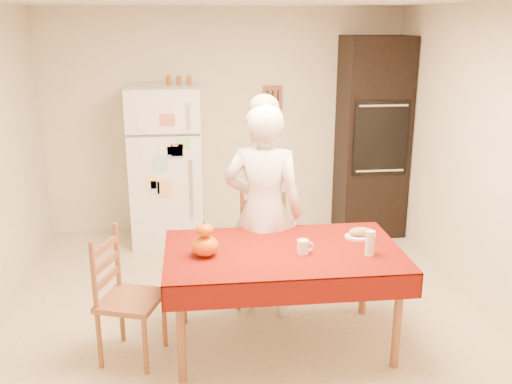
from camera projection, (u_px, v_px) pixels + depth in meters
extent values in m
plane|color=tan|center=(243.00, 320.00, 4.66)|extent=(4.50, 4.50, 0.00)
cube|color=beige|center=(224.00, 122.00, 6.44)|extent=(4.00, 0.02, 2.50)
cube|color=beige|center=(295.00, 320.00, 2.16)|extent=(4.00, 0.02, 2.50)
cube|color=beige|center=(493.00, 165.00, 4.52)|extent=(0.02, 4.50, 2.50)
cube|color=brown|center=(272.00, 99.00, 6.42)|extent=(0.22, 0.02, 0.30)
cube|color=white|center=(166.00, 166.00, 6.13)|extent=(0.75, 0.70, 1.70)
cube|color=silver|center=(189.00, 115.00, 5.64)|extent=(0.03, 0.03, 0.25)
cube|color=silver|center=(192.00, 188.00, 5.85)|extent=(0.03, 0.03, 0.60)
cube|color=black|center=(372.00, 137.00, 6.36)|extent=(0.70, 0.60, 2.20)
cube|color=black|center=(381.00, 138.00, 6.05)|extent=(0.59, 0.02, 0.80)
cylinder|color=brown|center=(181.00, 334.00, 3.76)|extent=(0.06, 0.06, 0.71)
cylinder|color=brown|center=(182.00, 283.00, 4.51)|extent=(0.06, 0.06, 0.71)
cylinder|color=brown|center=(397.00, 321.00, 3.92)|extent=(0.06, 0.06, 0.71)
cylinder|color=brown|center=(364.00, 274.00, 4.67)|extent=(0.06, 0.06, 0.71)
cube|color=brown|center=(283.00, 254.00, 4.11)|extent=(1.60, 0.90, 0.04)
cube|color=#570C05|center=(283.00, 250.00, 4.10)|extent=(1.70, 1.00, 0.01)
cylinder|color=brown|center=(238.00, 286.00, 4.77)|extent=(0.04, 0.04, 0.43)
cylinder|color=brown|center=(243.00, 269.00, 5.10)|extent=(0.04, 0.04, 0.43)
cylinder|color=brown|center=(281.00, 287.00, 4.74)|extent=(0.04, 0.04, 0.43)
cylinder|color=brown|center=(283.00, 270.00, 5.06)|extent=(0.04, 0.04, 0.43)
cube|color=brown|center=(261.00, 253.00, 4.85)|extent=(0.49, 0.48, 0.04)
cube|color=brown|center=(263.00, 218.00, 4.94)|extent=(0.36, 0.10, 0.50)
cylinder|color=brown|center=(145.00, 346.00, 3.88)|extent=(0.04, 0.04, 0.43)
cylinder|color=brown|center=(99.00, 340.00, 3.95)|extent=(0.04, 0.04, 0.43)
cylinder|color=brown|center=(164.00, 320.00, 4.22)|extent=(0.04, 0.04, 0.43)
cylinder|color=brown|center=(122.00, 315.00, 4.29)|extent=(0.04, 0.04, 0.43)
cube|color=brown|center=(131.00, 300.00, 4.02)|extent=(0.51, 0.53, 0.04)
cube|color=brown|center=(106.00, 266.00, 3.98)|extent=(0.14, 0.35, 0.50)
imported|color=silver|center=(264.00, 212.00, 4.54)|extent=(0.73, 0.58, 1.76)
cylinder|color=white|center=(303.00, 247.00, 4.02)|extent=(0.08, 0.08, 0.10)
ellipsoid|color=#DB4705|center=(205.00, 246.00, 3.98)|extent=(0.19, 0.19, 0.14)
ellipsoid|color=#E93905|center=(205.00, 230.00, 3.94)|extent=(0.12, 0.12, 0.09)
cylinder|color=silver|center=(370.00, 243.00, 3.99)|extent=(0.07, 0.07, 0.18)
cylinder|color=white|center=(360.00, 236.00, 4.33)|extent=(0.24, 0.24, 0.02)
ellipsoid|color=tan|center=(361.00, 231.00, 4.32)|extent=(0.18, 0.10, 0.06)
cylinder|color=brown|center=(168.00, 81.00, 5.93)|extent=(0.05, 0.05, 0.10)
cylinder|color=brown|center=(179.00, 80.00, 5.94)|extent=(0.05, 0.05, 0.10)
cylinder|color=#935F1A|center=(189.00, 80.00, 5.95)|extent=(0.05, 0.05, 0.10)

